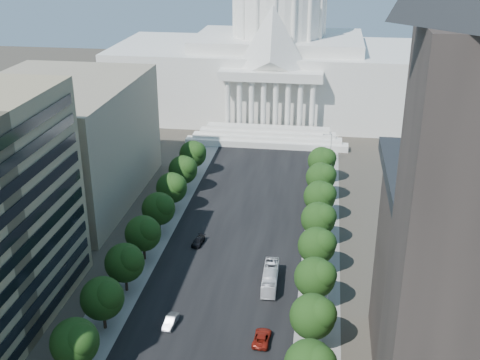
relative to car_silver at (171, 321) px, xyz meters
The scene contains 28 objects.
road_asphalt 40.15m from the car_silver, 80.31° to the left, with size 30.00×260.00×0.01m, color black.
sidewalk_left 41.43m from the car_silver, 107.19° to the left, with size 8.00×260.00×0.02m, color gray.
sidewalk_right 47.23m from the car_silver, 56.94° to the left, with size 8.00×260.00×0.02m, color gray.
capitol 136.00m from the car_silver, 87.12° to the left, with size 120.00×56.00×73.00m.
office_block_left_far 66.03m from the car_silver, 129.76° to the left, with size 38.00×52.00×30.00m, color gray.
tree_l_c 19.09m from the car_silver, 126.71° to the right, with size 7.79×7.60×9.97m.
tree_l_d 12.56m from the car_silver, 166.48° to the right, with size 7.79×7.60×9.97m.
tree_l_e 15.45m from the car_silver, 139.29° to the left, with size 7.79×7.60×9.97m.
tree_l_f 24.66m from the car_silver, 117.02° to the left, with size 7.79×7.60×9.97m.
tree_l_g 35.57m from the car_silver, 108.09° to the left, with size 7.79×7.60×9.97m.
tree_l_h 47.01m from the car_silver, 103.51° to the left, with size 7.79×7.60×9.97m.
tree_l_i 58.68m from the car_silver, 100.76° to the left, with size 7.79×7.60×9.97m.
tree_l_j 70.46m from the car_silver, 98.93° to the left, with size 7.79×7.60×9.97m.
tree_r_d 25.86m from the car_silver, ahead, with size 7.79×7.60×9.97m.
tree_r_e 27.38m from the car_silver, 20.49° to the left, with size 7.79×7.60×9.97m.
tree_r_f 33.45m from the car_silver, 40.43° to the left, with size 7.79×7.60×9.97m.
tree_r_g 42.14m from the car_silver, 53.06° to the left, with size 7.79×7.60×9.97m.
tree_r_h 52.16m from the car_silver, 61.05° to the left, with size 7.79×7.60×9.97m.
tree_r_i 62.88m from the car_silver, 66.38° to the left, with size 7.79×7.60×9.97m.
tree_r_j 74.00m from the car_silver, 70.11° to the left, with size 7.79×7.60×9.97m.
streetlight_c 28.77m from the car_silver, 19.75° to the left, with size 2.61×0.44×9.00m.
streetlight_d 43.95m from the car_silver, 52.36° to the left, with size 2.61×0.44×9.00m.
streetlight_e 65.46m from the car_silver, 65.89° to the left, with size 2.61×0.44×9.00m.
streetlight_f 88.82m from the car_silver, 72.50° to the left, with size 2.61×0.44×9.00m.
car_silver is the anchor object (origin of this frame).
car_red 16.62m from the car_silver, ahead, with size 2.71×5.89×1.64m, color maroon.
car_dark_b 29.56m from the car_silver, 92.54° to the left, with size 2.01×4.93×1.43m, color black.
city_bus 22.38m from the car_silver, 43.96° to the left, with size 2.76×11.78×3.28m, color white.
Camera 1 is at (18.12, -34.95, 65.08)m, focal length 45.00 mm.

